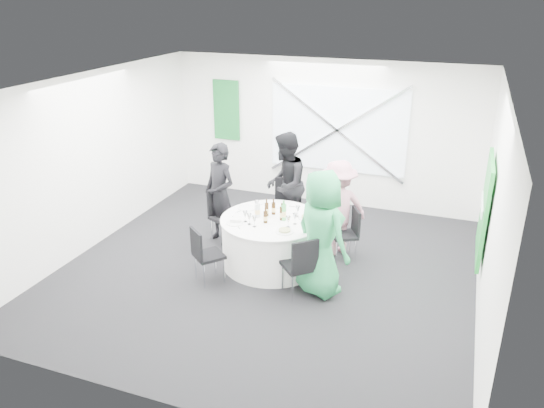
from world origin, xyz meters
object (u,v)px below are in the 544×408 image
(chair_back_left, at_px, (222,211))
(chair_front_right, at_px, (301,263))
(green_water_bottle, at_px, (284,212))
(clear_water_bottle, at_px, (257,210))
(person_man_back_left, at_px, (220,194))
(chair_back, at_px, (286,202))
(person_woman_pink, at_px, (338,208))
(chair_front_left, at_px, (204,252))
(chair_back_right, at_px, (349,230))
(person_woman_green, at_px, (321,234))
(person_man_back, at_px, (285,184))
(banquet_table, at_px, (272,241))

(chair_back_left, height_order, chair_front_right, chair_back_left)
(chair_back_left, distance_m, chair_front_right, 2.14)
(green_water_bottle, bearing_deg, chair_front_right, -55.89)
(chair_front_right, distance_m, green_water_bottle, 1.00)
(chair_front_right, bearing_deg, clear_water_bottle, -81.60)
(person_man_back_left, xyz_separation_m, green_water_bottle, (1.26, -0.44, 0.03))
(chair_back, xyz_separation_m, chair_back_left, (-0.89, -0.67, -0.03))
(chair_back, height_order, chair_back_left, chair_back)
(chair_back, bearing_deg, person_man_back_left, -151.87)
(person_man_back_left, relative_size, person_woman_pink, 1.10)
(chair_back_left, height_order, chair_front_left, chair_back_left)
(chair_back_right, height_order, person_man_back_left, person_man_back_left)
(chair_back_right, bearing_deg, chair_front_left, -79.90)
(person_woman_green, height_order, green_water_bottle, person_woman_green)
(chair_back_right, bearing_deg, person_woman_green, -37.24)
(chair_back, xyz_separation_m, green_water_bottle, (0.35, -1.12, 0.31))
(chair_front_right, height_order, person_woman_green, person_woman_green)
(chair_back_right, bearing_deg, chair_front_right, -44.10)
(chair_back, height_order, person_woman_green, person_woman_green)
(person_man_back_left, bearing_deg, chair_front_left, -51.64)
(chair_back_left, xyz_separation_m, person_man_back_left, (-0.02, -0.01, 0.30))
(chair_front_right, distance_m, person_man_back, 2.12)
(chair_back_right, xyz_separation_m, clear_water_bottle, (-1.29, -0.60, 0.38))
(banquet_table, distance_m, person_man_back, 1.26)
(person_man_back_left, bearing_deg, person_woman_pink, 31.06)
(green_water_bottle, bearing_deg, chair_back_left, 160.30)
(person_woman_pink, bearing_deg, chair_front_left, 4.61)
(chair_front_left, bearing_deg, person_woman_green, -128.59)
(chair_front_right, bearing_deg, chair_front_left, -38.56)
(chair_back, xyz_separation_m, person_woman_green, (1.07, -1.66, 0.33))
(chair_front_left, bearing_deg, person_man_back_left, -34.90)
(green_water_bottle, height_order, clear_water_bottle, green_water_bottle)
(chair_front_left, height_order, person_man_back, person_man_back)
(green_water_bottle, bearing_deg, person_woman_pink, 47.26)
(person_man_back, bearing_deg, green_water_bottle, 8.81)
(person_man_back, distance_m, green_water_bottle, 1.17)
(banquet_table, distance_m, person_woman_pink, 1.18)
(person_man_back_left, distance_m, person_woman_pink, 1.94)
(chair_back_left, relative_size, person_woman_green, 0.52)
(person_man_back, relative_size, person_woman_pink, 1.16)
(chair_back, height_order, chair_back_right, chair_back)
(banquet_table, height_order, green_water_bottle, green_water_bottle)
(chair_back, xyz_separation_m, clear_water_bottle, (-0.06, -1.14, 0.29))
(banquet_table, bearing_deg, person_woman_green, -30.22)
(chair_back_right, height_order, person_man_back, person_man_back)
(banquet_table, xyz_separation_m, chair_front_left, (-0.72, -0.87, 0.11))
(chair_back, relative_size, green_water_bottle, 3.14)
(person_man_back_left, height_order, person_man_back, person_man_back)
(green_water_bottle, relative_size, clear_water_bottle, 1.14)
(chair_front_left, bearing_deg, clear_water_bottle, -79.68)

